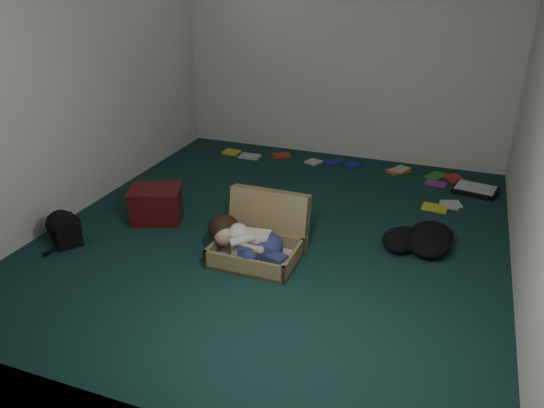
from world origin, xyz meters
The scene contains 11 objects.
floor centered at (0.00, 0.00, 0.00)m, with size 4.50×4.50×0.00m, color #123631.
wall_back centered at (0.00, 2.25, 1.30)m, with size 4.50×4.50×0.00m, color silver.
wall_front centered at (0.00, -2.25, 1.30)m, with size 4.50×4.50×0.00m, color silver.
wall_left centered at (-2.00, 0.00, 1.30)m, with size 4.50×4.50×0.00m, color silver.
suitcase centered at (0.00, -0.42, 0.15)m, with size 0.70×0.69×0.52m.
person centered at (-0.05, -0.59, 0.20)m, with size 0.76×0.37×0.32m.
maroon_bin centered at (-1.17, -0.17, 0.16)m, with size 0.58×0.52×0.33m.
backpack centered at (-1.69, -0.84, 0.12)m, with size 0.39×0.31×0.23m, color black, non-canonical shape.
clothing_pile centered at (1.18, 0.22, 0.08)m, with size 0.48×0.39×0.15m, color black, non-canonical shape.
paper_tray centered at (1.68, 1.60, 0.03)m, with size 0.49×0.40×0.06m.
book_scatter centered at (0.39, 1.74, 0.01)m, with size 2.98×1.19×0.02m.
Camera 1 is at (1.47, -4.06, 2.30)m, focal length 35.00 mm.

